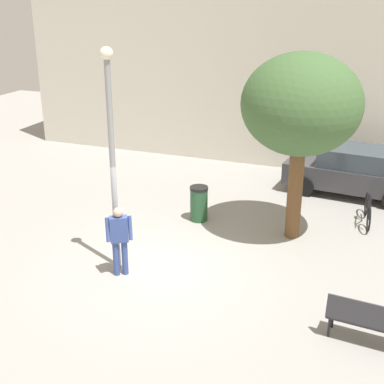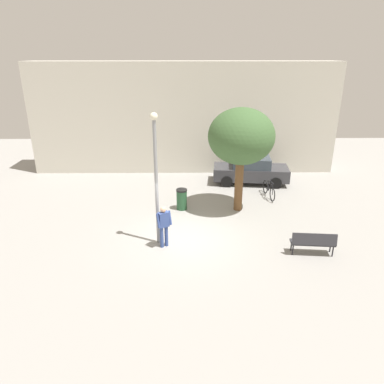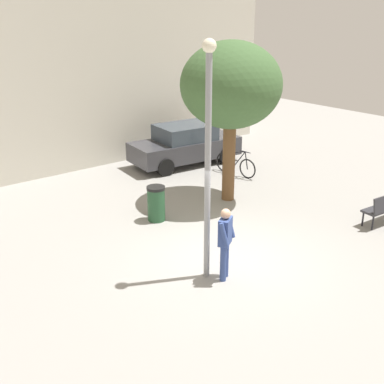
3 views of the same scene
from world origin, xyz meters
TOP-DOWN VIEW (x-y plane):
  - ground_plane at (0.00, 0.00)m, footprint 36.00×36.00m
  - building_facade at (0.00, 9.38)m, footprint 18.45×2.00m
  - lamppost at (-0.95, -0.34)m, footprint 0.28×0.28m
  - person_by_lamppost at (-0.70, -0.66)m, footprint 0.62×0.51m
  - park_bench at (4.82, -1.33)m, footprint 1.64×0.62m
  - plaza_tree at (2.60, 2.79)m, footprint 2.98×2.98m
  - bicycle_black at (4.42, 4.35)m, footprint 0.27×1.80m
  - parked_car_charcoal at (3.81, 6.52)m, footprint 4.35×2.14m
  - trash_bin at (-0.08, 2.87)m, footprint 0.52×0.52m

SIDE VIEW (x-z plane):
  - ground_plane at x=0.00m, z-range 0.00..0.00m
  - bicycle_black at x=4.42m, z-range -0.10..0.87m
  - trash_bin at x=-0.08m, z-range 0.00..1.01m
  - park_bench at x=4.82m, z-range 0.08..1.01m
  - parked_car_charcoal at x=3.81m, z-range 0.00..1.55m
  - person_by_lamppost at x=-0.70m, z-range 0.13..1.80m
  - lamppost at x=-0.95m, z-range 0.41..5.50m
  - building_facade at x=0.00m, z-range 0.00..6.58m
  - plaza_tree at x=2.60m, z-range 1.11..5.93m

